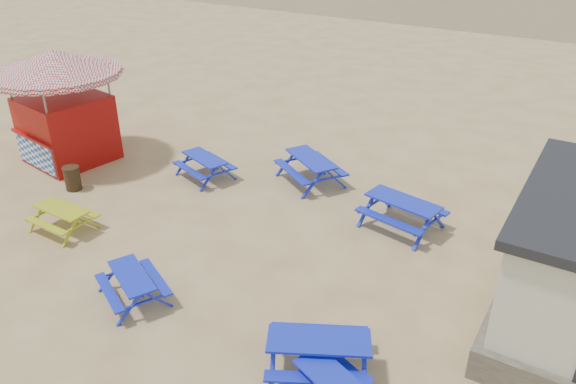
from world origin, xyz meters
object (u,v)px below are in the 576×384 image
Objects in this scene: picnic_table_blue_b at (311,170)px; picnic_table_yellow at (63,219)px; picnic_table_blue_a at (205,167)px; ice_cream_kiosk at (60,92)px; litter_bin at (72,178)px.

picnic_table_blue_b is 1.60× the size of picnic_table_yellow.
ice_cream_kiosk is (-4.98, -1.30, 2.08)m from picnic_table_blue_a.
picnic_table_blue_b is 3.38× the size of litter_bin.
picnic_table_blue_a is at bearing 23.47° from ice_cream_kiosk.
ice_cream_kiosk reaches higher than picnic_table_yellow.
picnic_table_blue_a is 2.73× the size of litter_bin.
picnic_table_blue_b reaches higher than litter_bin.
picnic_table_blue_b is 0.53× the size of ice_cream_kiosk.
picnic_table_yellow is 2.12× the size of litter_bin.
picnic_table_blue_a is 4.84m from picnic_table_yellow.
picnic_table_blue_b reaches higher than picnic_table_blue_a.
picnic_table_yellow is 0.33× the size of ice_cream_kiosk.
picnic_table_blue_b is 7.58m from litter_bin.
picnic_table_yellow is (-4.42, -6.19, -0.09)m from picnic_table_blue_b.
picnic_table_blue_a is 5.55m from ice_cream_kiosk.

